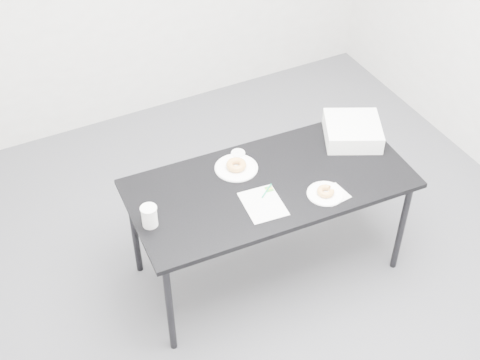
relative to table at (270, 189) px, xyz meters
name	(u,v)px	position (x,y,z in m)	size (l,w,h in m)	color
floor	(254,281)	(-0.12, -0.06, -0.66)	(4.00, 4.00, 0.00)	#49494E
table	(270,189)	(0.00, 0.00, 0.00)	(1.61, 0.81, 0.72)	black
scorecard	(263,204)	(-0.12, -0.14, 0.06)	(0.20, 0.26, 0.00)	silver
logo_patch	(269,189)	(-0.04, -0.05, 0.06)	(0.04, 0.04, 0.00)	green
pen	(267,191)	(-0.06, -0.06, 0.06)	(0.01, 0.01, 0.12)	#0C8556
napkin	(334,194)	(0.26, -0.25, 0.06)	(0.14, 0.14, 0.00)	silver
plate_near	(325,194)	(0.22, -0.23, 0.06)	(0.20, 0.20, 0.01)	white
donut_near	(326,191)	(0.22, -0.23, 0.08)	(0.09, 0.09, 0.03)	#BF8A3C
plate_far	(236,168)	(-0.12, 0.19, 0.06)	(0.25, 0.25, 0.01)	white
donut_far	(236,165)	(-0.12, 0.19, 0.08)	(0.12, 0.12, 0.04)	#BF8A3C
coffee_cup	(149,216)	(-0.71, -0.01, 0.12)	(0.08, 0.08, 0.12)	white
cup_lid	(238,153)	(-0.05, 0.30, 0.06)	(0.08, 0.08, 0.01)	white
bakery_box	(353,131)	(0.62, 0.12, 0.11)	(0.32, 0.32, 0.11)	white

